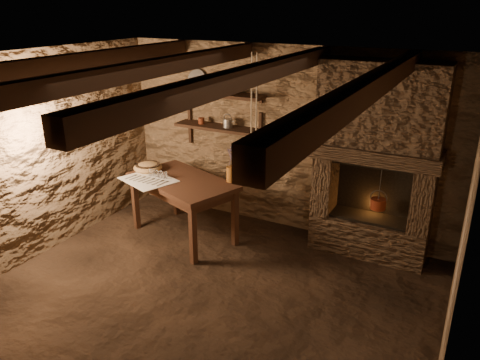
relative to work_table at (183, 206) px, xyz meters
The scene contains 25 objects.
floor 1.51m from the work_table, 48.55° to the right, with size 4.50×4.50×0.00m, color black.
back_wall 1.53m from the work_table, 43.59° to the left, with size 4.50×0.04×2.40m, color brown.
front_wall 3.32m from the work_table, 72.73° to the right, with size 4.50×0.04×2.40m, color brown.
left_wall 1.86m from the work_table, 139.90° to the right, with size 0.04×4.00×2.40m, color brown.
right_wall 3.48m from the work_table, 18.70° to the right, with size 0.04×4.00×2.40m, color brown.
ceiling 2.45m from the work_table, 48.55° to the right, with size 4.50×4.00×0.04m, color black.
beam_far_left 2.24m from the work_table, 116.44° to the right, with size 0.14×3.95×0.16m, color black.
beam_mid_left 2.22m from the work_table, 67.07° to the right, with size 0.14×3.95×0.16m, color black.
beam_mid_right 2.62m from the work_table, 36.67° to the right, with size 0.14×3.95×0.16m, color black.
beam_far_right 3.28m from the work_table, 23.84° to the right, with size 0.14×3.95×0.16m, color black.
shelf_lower 1.16m from the work_table, 81.72° to the left, with size 1.25×0.30×0.04m, color black.
shelf_upper 1.53m from the work_table, 81.72° to the left, with size 1.25×0.30×0.04m, color black.
hearth 2.45m from the work_table, 17.16° to the left, with size 1.43×0.51×2.30m.
work_table is the anchor object (origin of this frame).
linen_cloth 0.56m from the work_table, 149.80° to the right, with size 0.64×0.52×0.01m, color white.
pewter_cutlery_row 0.57m from the work_table, 147.40° to the right, with size 0.54×0.21×0.01m, color #9B9A8D, non-canonical shape.
drinking_glasses 0.54m from the work_table, 165.82° to the right, with size 0.21×0.06×0.08m, color white, non-canonical shape.
stoneware_jug 0.84m from the work_table, 21.59° to the left, with size 0.14×0.14×0.44m.
wooden_bowl 0.71m from the work_table, behind, with size 0.38×0.38×0.13m, color olive.
iron_stockpot 1.63m from the work_table, 73.36° to the left, with size 0.24×0.24×0.18m, color #33302D.
tin_pan 1.73m from the work_table, 108.36° to the left, with size 0.26×0.26×0.04m, color #AAAAA4.
small_kettle 1.24m from the work_table, 72.14° to the left, with size 0.17×0.13×0.18m, color #AAAAA4, non-canonical shape.
rusty_tin 1.21m from the work_table, 102.51° to the left, with size 0.08×0.08×0.08m, color #4E1E0F.
red_pot 2.40m from the work_table, 15.41° to the left, with size 0.23×0.23×0.54m.
hanging_ropes 1.70m from the work_table, ahead, with size 0.08×0.08×1.20m, color tan, non-canonical shape.
Camera 1 is at (2.22, -3.42, 2.88)m, focal length 35.00 mm.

